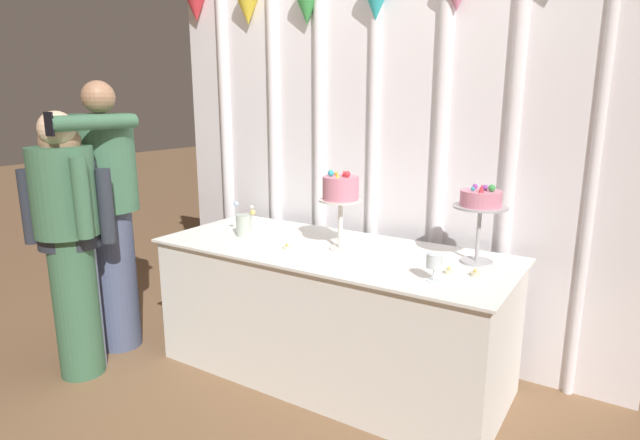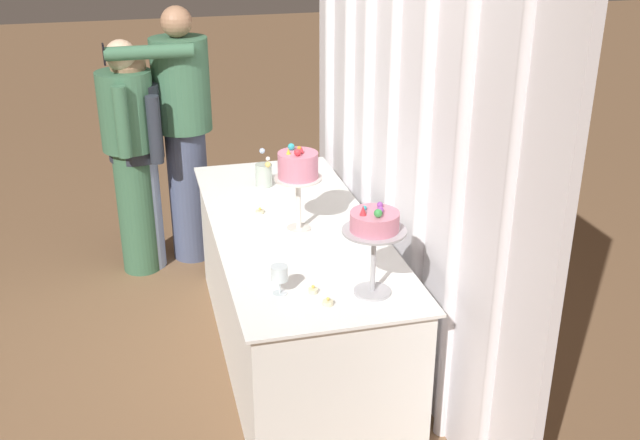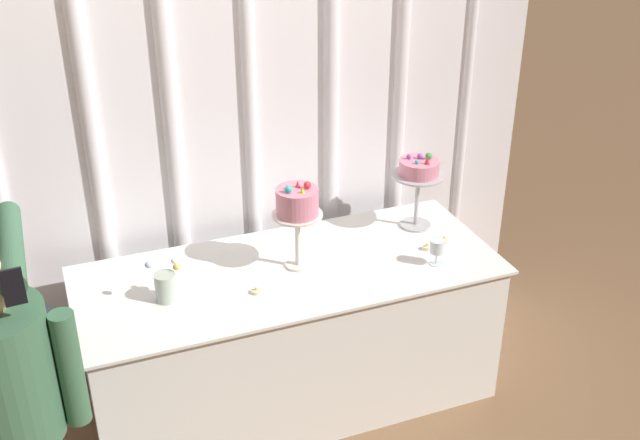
{
  "view_description": "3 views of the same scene",
  "coord_description": "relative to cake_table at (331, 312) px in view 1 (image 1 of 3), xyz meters",
  "views": [
    {
      "loc": [
        1.45,
        -2.32,
        1.6
      ],
      "look_at": [
        -0.13,
        0.18,
        0.91
      ],
      "focal_mm": 29.05,
      "sensor_mm": 36.0,
      "label": 1
    },
    {
      "loc": [
        3.5,
        -0.65,
        2.39
      ],
      "look_at": [
        0.1,
        0.21,
        0.84
      ],
      "focal_mm": 42.68,
      "sensor_mm": 36.0,
      "label": 2
    },
    {
      "loc": [
        -1.02,
        -2.92,
        2.73
      ],
      "look_at": [
        0.17,
        0.12,
        1.0
      ],
      "focal_mm": 43.51,
      "sensor_mm": 36.0,
      "label": 3
    }
  ],
  "objects": [
    {
      "name": "guest_man_dark_suit",
      "position": [
        -1.3,
        -0.75,
        0.41
      ],
      "size": [
        0.49,
        0.49,
        1.48
      ],
      "color": "#93ADD6",
      "rests_on": "ground_plane"
    },
    {
      "name": "cake_display_nearright",
      "position": [
        0.77,
        0.18,
        0.69
      ],
      "size": [
        0.27,
        0.27,
        0.42
      ],
      "color": "#B2B2B7",
      "rests_on": "cake_table"
    },
    {
      "name": "ground_plane",
      "position": [
        0.0,
        -0.1,
        -0.39
      ],
      "size": [
        24.0,
        24.0,
        0.0
      ],
      "primitive_type": "plane",
      "color": "#846042"
    },
    {
      "name": "tealight_near_right",
      "position": [
        0.82,
        -0.04,
        0.4
      ],
      "size": [
        0.05,
        0.05,
        0.04
      ],
      "color": "beige",
      "rests_on": "cake_table"
    },
    {
      "name": "flower_vase",
      "position": [
        -0.6,
        -0.05,
        0.46
      ],
      "size": [
        0.16,
        0.1,
        0.21
      ],
      "color": "#B2C1B2",
      "rests_on": "cake_table"
    },
    {
      "name": "cake_table",
      "position": [
        0.0,
        0.0,
        0.0
      ],
      "size": [
        2.04,
        0.83,
        0.78
      ],
      "color": "white",
      "rests_on": "ground_plane"
    },
    {
      "name": "tealight_near_left",
      "position": [
        0.71,
        -0.07,
        0.4
      ],
      "size": [
        0.04,
        0.04,
        0.04
      ],
      "color": "beige",
      "rests_on": "cake_table"
    },
    {
      "name": "tealight_far_left",
      "position": [
        -0.21,
        -0.14,
        0.4
      ],
      "size": [
        0.05,
        0.05,
        0.03
      ],
      "color": "beige",
      "rests_on": "cake_table"
    },
    {
      "name": "draped_curtain",
      "position": [
        -0.04,
        0.54,
        1.0
      ],
      "size": [
        3.15,
        0.17,
        2.62
      ],
      "color": "white",
      "rests_on": "ground_plane"
    },
    {
      "name": "cake_display_nearleft",
      "position": [
        0.05,
        0.01,
        0.72
      ],
      "size": [
        0.24,
        0.24,
        0.45
      ],
      "color": "silver",
      "rests_on": "cake_table"
    },
    {
      "name": "guest_girl_blue_dress",
      "position": [
        -1.38,
        -0.44,
        0.55
      ],
      "size": [
        0.51,
        0.69,
        1.71
      ],
      "color": "#4C5675",
      "rests_on": "ground_plane"
    },
    {
      "name": "wine_glass",
      "position": [
        0.68,
        -0.21,
        0.48
      ],
      "size": [
        0.07,
        0.07,
        0.13
      ],
      "color": "silver",
      "rests_on": "cake_table"
    },
    {
      "name": "guest_man_pink_jacket",
      "position": [
        -1.26,
        -0.79,
        0.45
      ],
      "size": [
        0.51,
        0.39,
        1.54
      ],
      "color": "#3D6B4C",
      "rests_on": "ground_plane"
    }
  ]
}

